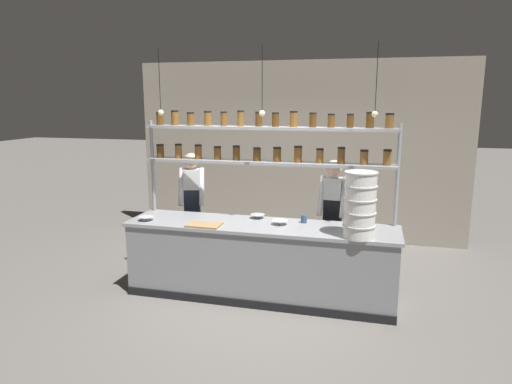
{
  "coord_description": "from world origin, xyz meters",
  "views": [
    {
      "loc": [
        1.27,
        -5.14,
        2.39
      ],
      "look_at": [
        -0.11,
        0.2,
        1.27
      ],
      "focal_mm": 32.0,
      "sensor_mm": 36.0,
      "label": 1
    }
  ],
  "objects_px": {
    "chef_center": "(332,213)",
    "serving_cup_front": "(304,219)",
    "chef_left": "(192,202)",
    "cutting_board": "(204,225)",
    "prep_bowl_center_back": "(258,216)",
    "spice_shelf_unit": "(267,147)",
    "prep_bowl_center_front": "(146,219)",
    "container_stack": "(360,205)",
    "prep_bowl_near_left": "(280,223)"
  },
  "relations": [
    {
      "from": "serving_cup_front",
      "to": "prep_bowl_center_front",
      "type": "bearing_deg",
      "value": -168.42
    },
    {
      "from": "chef_center",
      "to": "serving_cup_front",
      "type": "bearing_deg",
      "value": -116.72
    },
    {
      "from": "cutting_board",
      "to": "container_stack",
      "type": "bearing_deg",
      "value": -0.31
    },
    {
      "from": "spice_shelf_unit",
      "to": "prep_bowl_center_front",
      "type": "distance_m",
      "value": 1.74
    },
    {
      "from": "chef_center",
      "to": "prep_bowl_near_left",
      "type": "bearing_deg",
      "value": -126.13
    },
    {
      "from": "chef_center",
      "to": "container_stack",
      "type": "bearing_deg",
      "value": -62.88
    },
    {
      "from": "prep_bowl_center_back",
      "to": "serving_cup_front",
      "type": "xyz_separation_m",
      "value": [
        0.6,
        -0.06,
        0.02
      ]
    },
    {
      "from": "cutting_board",
      "to": "prep_bowl_center_back",
      "type": "relative_size",
      "value": 2.18
    },
    {
      "from": "chef_left",
      "to": "chef_center",
      "type": "relative_size",
      "value": 1.01
    },
    {
      "from": "chef_center",
      "to": "serving_cup_front",
      "type": "height_order",
      "value": "chef_center"
    },
    {
      "from": "chef_left",
      "to": "prep_bowl_center_back",
      "type": "distance_m",
      "value": 1.2
    },
    {
      "from": "spice_shelf_unit",
      "to": "cutting_board",
      "type": "height_order",
      "value": "spice_shelf_unit"
    },
    {
      "from": "spice_shelf_unit",
      "to": "prep_bowl_center_back",
      "type": "height_order",
      "value": "spice_shelf_unit"
    },
    {
      "from": "container_stack",
      "to": "serving_cup_front",
      "type": "distance_m",
      "value": 0.86
    },
    {
      "from": "cutting_board",
      "to": "prep_bowl_center_front",
      "type": "xyz_separation_m",
      "value": [
        -0.78,
        0.05,
        0.01
      ]
    },
    {
      "from": "chef_center",
      "to": "prep_bowl_center_front",
      "type": "height_order",
      "value": "chef_center"
    },
    {
      "from": "chef_left",
      "to": "cutting_board",
      "type": "height_order",
      "value": "chef_left"
    },
    {
      "from": "chef_center",
      "to": "prep_bowl_center_back",
      "type": "height_order",
      "value": "chef_center"
    },
    {
      "from": "cutting_board",
      "to": "serving_cup_front",
      "type": "bearing_deg",
      "value": 21.31
    },
    {
      "from": "chef_center",
      "to": "prep_bowl_center_front",
      "type": "distance_m",
      "value": 2.37
    },
    {
      "from": "prep_bowl_center_back",
      "to": "chef_left",
      "type": "bearing_deg",
      "value": 155.31
    },
    {
      "from": "spice_shelf_unit",
      "to": "prep_bowl_center_front",
      "type": "bearing_deg",
      "value": -159.8
    },
    {
      "from": "chef_center",
      "to": "prep_bowl_center_front",
      "type": "relative_size",
      "value": 8.74
    },
    {
      "from": "chef_left",
      "to": "prep_bowl_center_front",
      "type": "distance_m",
      "value": 0.98
    },
    {
      "from": "cutting_board",
      "to": "prep_bowl_center_front",
      "type": "bearing_deg",
      "value": 176.47
    },
    {
      "from": "spice_shelf_unit",
      "to": "prep_bowl_near_left",
      "type": "xyz_separation_m",
      "value": [
        0.23,
        -0.29,
        -0.87
      ]
    },
    {
      "from": "cutting_board",
      "to": "prep_bowl_center_back",
      "type": "xyz_separation_m",
      "value": [
        0.53,
        0.5,
        0.01
      ]
    },
    {
      "from": "prep_bowl_center_front",
      "to": "serving_cup_front",
      "type": "height_order",
      "value": "serving_cup_front"
    },
    {
      "from": "container_stack",
      "to": "serving_cup_front",
      "type": "relative_size",
      "value": 7.51
    },
    {
      "from": "cutting_board",
      "to": "prep_bowl_center_back",
      "type": "distance_m",
      "value": 0.73
    },
    {
      "from": "spice_shelf_unit",
      "to": "container_stack",
      "type": "relative_size",
      "value": 4.37
    },
    {
      "from": "cutting_board",
      "to": "serving_cup_front",
      "type": "distance_m",
      "value": 1.21
    },
    {
      "from": "prep_bowl_center_front",
      "to": "serving_cup_front",
      "type": "distance_m",
      "value": 1.95
    },
    {
      "from": "chef_left",
      "to": "chef_center",
      "type": "xyz_separation_m",
      "value": [
        1.99,
        -0.09,
        -0.02
      ]
    },
    {
      "from": "container_stack",
      "to": "prep_bowl_near_left",
      "type": "height_order",
      "value": "container_stack"
    },
    {
      "from": "chef_center",
      "to": "container_stack",
      "type": "xyz_separation_m",
      "value": [
        0.37,
        -0.93,
        0.34
      ]
    },
    {
      "from": "container_stack",
      "to": "prep_bowl_center_back",
      "type": "bearing_deg",
      "value": 157.95
    },
    {
      "from": "container_stack",
      "to": "prep_bowl_center_front",
      "type": "xyz_separation_m",
      "value": [
        -2.57,
        0.06,
        -0.34
      ]
    },
    {
      "from": "chef_center",
      "to": "prep_bowl_near_left",
      "type": "height_order",
      "value": "chef_center"
    },
    {
      "from": "spice_shelf_unit",
      "to": "container_stack",
      "type": "height_order",
      "value": "spice_shelf_unit"
    },
    {
      "from": "chef_left",
      "to": "serving_cup_front",
      "type": "height_order",
      "value": "chef_left"
    },
    {
      "from": "prep_bowl_center_front",
      "to": "serving_cup_front",
      "type": "bearing_deg",
      "value": 11.58
    },
    {
      "from": "chef_center",
      "to": "prep_bowl_center_back",
      "type": "relative_size",
      "value": 8.91
    },
    {
      "from": "chef_left",
      "to": "container_stack",
      "type": "relative_size",
      "value": 2.3
    },
    {
      "from": "container_stack",
      "to": "prep_bowl_center_back",
      "type": "xyz_separation_m",
      "value": [
        -1.26,
        0.51,
        -0.34
      ]
    },
    {
      "from": "container_stack",
      "to": "prep_bowl_center_back",
      "type": "height_order",
      "value": "container_stack"
    },
    {
      "from": "chef_left",
      "to": "cutting_board",
      "type": "xyz_separation_m",
      "value": [
        0.56,
        -1.0,
        -0.02
      ]
    },
    {
      "from": "spice_shelf_unit",
      "to": "prep_bowl_center_back",
      "type": "relative_size",
      "value": 17.2
    },
    {
      "from": "container_stack",
      "to": "serving_cup_front",
      "type": "xyz_separation_m",
      "value": [
        -0.67,
        0.45,
        -0.31
      ]
    },
    {
      "from": "cutting_board",
      "to": "prep_bowl_center_front",
      "type": "height_order",
      "value": "prep_bowl_center_front"
    }
  ]
}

